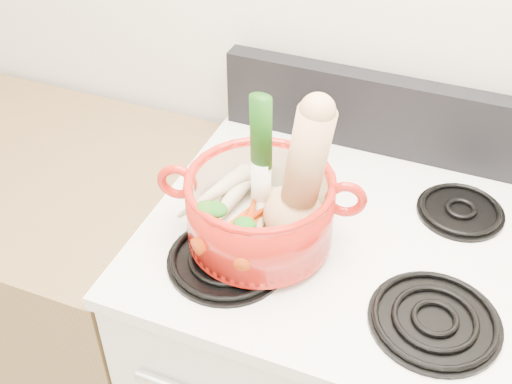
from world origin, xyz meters
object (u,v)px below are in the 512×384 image
at_px(stove_body, 331,380).
at_px(leek, 261,156).
at_px(squash, 302,177).
at_px(dutch_oven, 260,209).

height_order(stove_body, leek, leek).
bearing_deg(squash, stove_body, 38.80).
relative_size(stove_body, dutch_oven, 3.40).
relative_size(dutch_oven, leek, 1.01).
relative_size(stove_body, squash, 3.33).
bearing_deg(leek, stove_body, 24.69).
relative_size(squash, leek, 1.03).
xyz_separation_m(stove_body, squash, (-0.08, -0.09, 0.67)).
bearing_deg(stove_body, squash, -130.64).
height_order(stove_body, dutch_oven, dutch_oven).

